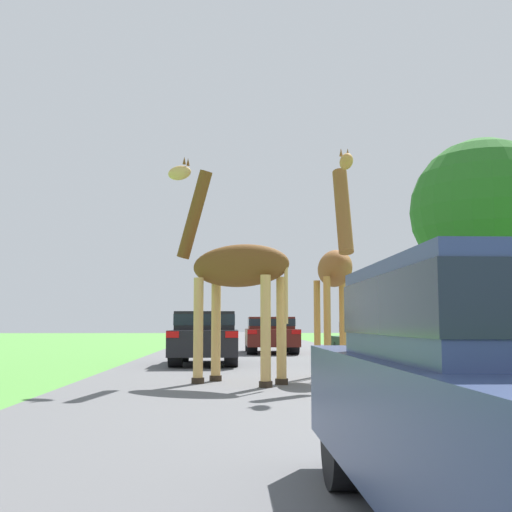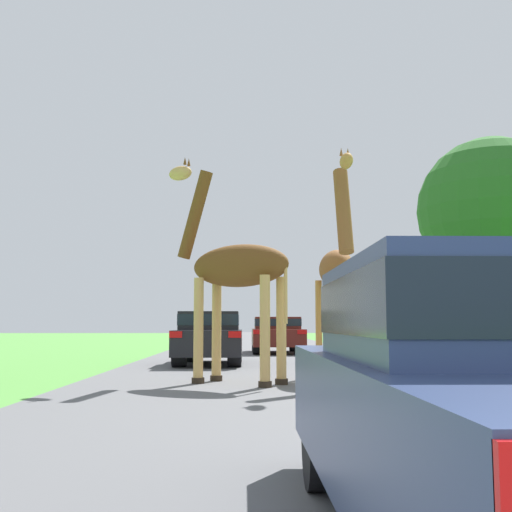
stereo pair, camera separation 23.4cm
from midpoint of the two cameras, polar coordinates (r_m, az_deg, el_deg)
The scene contains 7 objects.
road at distance 29.62m, azimuth -0.48°, elevation -8.25°, with size 8.08×120.00×0.00m.
giraffe_near_road at distance 12.44m, azimuth -2.42°, elevation -1.43°, with size 2.64×1.89×4.57m.
giraffe_companion at distance 13.48m, azimuth 6.63°, elevation -1.05°, with size 0.79×2.51×4.58m.
car_queue_right at distance 18.36m, azimuth -4.89°, elevation -7.13°, with size 1.83×3.94×1.48m.
car_queue_left at distance 18.40m, azimuth 10.33°, elevation -7.36°, with size 1.96×4.54×1.27m.
car_far_ahead at distance 25.42m, azimuth 1.05°, elevation -6.90°, with size 1.95×4.36×1.40m.
tree_far_right at distance 27.71m, azimuth 19.38°, elevation 3.77°, with size 5.92×5.92×8.68m.
Camera 1 is at (-0.97, 0.42, 1.14)m, focal length 45.00 mm.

